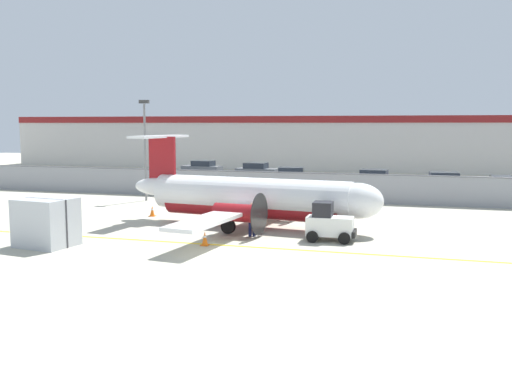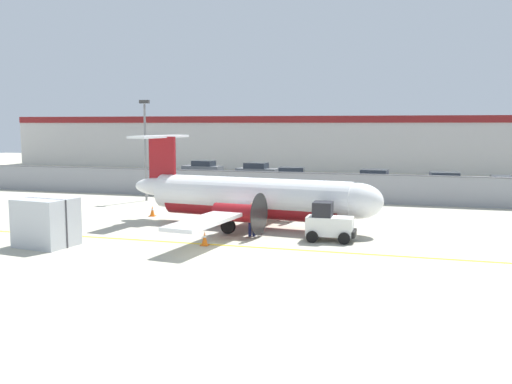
% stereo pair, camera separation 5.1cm
% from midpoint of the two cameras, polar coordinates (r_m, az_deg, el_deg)
% --- Properties ---
extents(ground_plane, '(140.00, 140.00, 0.01)m').
position_cam_midpoint_polar(ground_plane, '(26.11, -0.87, -5.50)').
color(ground_plane, '#B2AD99').
extents(perimeter_fence, '(98.00, 0.10, 2.10)m').
position_cam_midpoint_polar(perimeter_fence, '(41.32, 5.62, 0.61)').
color(perimeter_fence, gray).
rests_on(perimeter_fence, ground).
extents(parking_lot_strip, '(98.00, 17.00, 0.12)m').
position_cam_midpoint_polar(parking_lot_strip, '(52.72, 7.90, 0.77)').
color(parking_lot_strip, '#38383A').
rests_on(parking_lot_strip, ground).
extents(background_building, '(91.00, 8.10, 6.50)m').
position_cam_midpoint_polar(background_building, '(70.81, 10.10, 4.86)').
color(background_building, beige).
rests_on(background_building, ground).
extents(commuter_airplane, '(14.65, 16.08, 4.92)m').
position_cam_midpoint_polar(commuter_airplane, '(30.72, -0.12, -0.60)').
color(commuter_airplane, white).
rests_on(commuter_airplane, ground).
extents(baggage_tug, '(2.35, 1.42, 1.88)m').
position_cam_midpoint_polar(baggage_tug, '(27.46, 7.25, -3.13)').
color(baggage_tug, silver).
rests_on(baggage_tug, ground).
extents(ground_crew_worker, '(0.54, 0.44, 1.70)m').
position_cam_midpoint_polar(ground_crew_worker, '(28.31, -0.45, -2.57)').
color(ground_crew_worker, '#191E4C').
rests_on(ground_crew_worker, ground).
extents(cargo_container, '(2.66, 2.32, 2.20)m').
position_cam_midpoint_polar(cargo_container, '(27.82, -20.29, -2.86)').
color(cargo_container, '#B7BCC1').
rests_on(cargo_container, ground).
extents(traffic_cone_near_left, '(0.36, 0.36, 0.64)m').
position_cam_midpoint_polar(traffic_cone_near_left, '(30.64, 7.62, -3.12)').
color(traffic_cone_near_left, orange).
rests_on(traffic_cone_near_left, ground).
extents(traffic_cone_near_right, '(0.36, 0.36, 0.64)m').
position_cam_midpoint_polar(traffic_cone_near_right, '(32.13, -0.07, -2.60)').
color(traffic_cone_near_right, orange).
rests_on(traffic_cone_near_right, ground).
extents(traffic_cone_far_left, '(0.36, 0.36, 0.64)m').
position_cam_midpoint_polar(traffic_cone_far_left, '(26.45, -5.19, -4.68)').
color(traffic_cone_far_left, orange).
rests_on(traffic_cone_far_left, ground).
extents(traffic_cone_far_right, '(0.36, 0.36, 0.64)m').
position_cam_midpoint_polar(traffic_cone_far_right, '(35.14, -10.38, -1.89)').
color(traffic_cone_far_right, orange).
rests_on(traffic_cone_far_right, ground).
extents(parked_car_0, '(4.33, 2.30, 1.58)m').
position_cam_midpoint_polar(parked_car_0, '(60.76, -5.41, 2.39)').
color(parked_car_0, slate).
rests_on(parked_car_0, parking_lot_strip).
extents(parked_car_1, '(4.32, 2.27, 1.58)m').
position_cam_midpoint_polar(parked_car_1, '(57.09, 0.06, 2.14)').
color(parked_car_1, slate).
rests_on(parked_car_1, parking_lot_strip).
extents(parked_car_2, '(4.36, 2.36, 1.58)m').
position_cam_midpoint_polar(parked_car_2, '(51.35, 3.65, 1.59)').
color(parked_car_2, '#B28C19').
rests_on(parked_car_2, parking_lot_strip).
extents(parked_car_3, '(4.36, 2.35, 1.58)m').
position_cam_midpoint_polar(parked_car_3, '(49.75, 11.55, 1.30)').
color(parked_car_3, navy).
rests_on(parked_car_3, parking_lot_strip).
extents(parked_car_4, '(4.37, 2.39, 1.58)m').
position_cam_midpoint_polar(parked_car_4, '(48.47, 18.10, 0.95)').
color(parked_car_4, navy).
rests_on(parked_car_4, parking_lot_strip).
extents(parked_car_5, '(4.27, 2.14, 1.58)m').
position_cam_midpoint_polar(parked_car_5, '(46.78, 23.84, 0.51)').
color(parked_car_5, '#B28C19').
rests_on(parked_car_5, parking_lot_strip).
extents(apron_light_pole, '(0.70, 0.30, 7.27)m').
position_cam_midpoint_polar(apron_light_pole, '(42.07, -11.08, 4.97)').
color(apron_light_pole, slate).
rests_on(apron_light_pole, ground).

